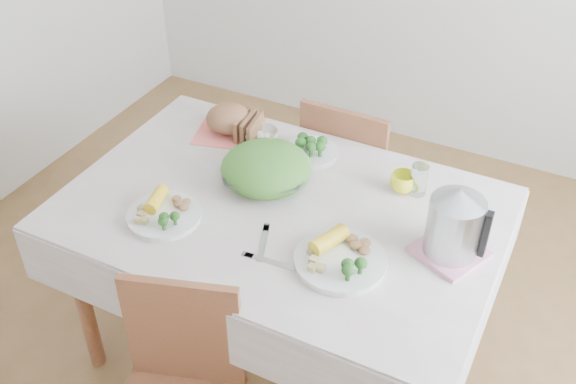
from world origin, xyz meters
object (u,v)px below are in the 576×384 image
at_px(yellow_mug, 403,182).
at_px(dinner_plate_left, 164,216).
at_px(electric_kettle, 455,224).
at_px(dinner_plate_right, 340,261).
at_px(dining_table, 281,286).
at_px(chair_far, 356,172).
at_px(salad_bowl, 266,174).

bearing_deg(yellow_mug, dinner_plate_left, -142.43).
bearing_deg(electric_kettle, dinner_plate_right, -161.86).
xyz_separation_m(dining_table, dinner_plate_right, (0.30, -0.17, 0.40)).
height_order(dinner_plate_left, yellow_mug, yellow_mug).
distance_m(dining_table, chair_far, 0.71).
height_order(dinner_plate_left, electric_kettle, electric_kettle).
distance_m(dinner_plate_left, electric_kettle, 0.96).
bearing_deg(electric_kettle, dinner_plate_left, 179.60).
bearing_deg(dining_table, yellow_mug, 39.02).
relative_size(salad_bowl, dinner_plate_right, 1.04).
xyz_separation_m(salad_bowl, yellow_mug, (0.46, 0.18, -0.00)).
bearing_deg(yellow_mug, chair_far, 128.20).
xyz_separation_m(chair_far, dinner_plate_right, (0.28, -0.87, 0.31)).
bearing_deg(chair_far, electric_kettle, 131.52).
bearing_deg(chair_far, dinner_plate_right, 108.86).
xyz_separation_m(yellow_mug, electric_kettle, (0.24, -0.25, 0.08)).
relative_size(chair_far, electric_kettle, 3.63).
height_order(chair_far, dinner_plate_right, chair_far).
bearing_deg(dinner_plate_right, dining_table, 150.56).
xyz_separation_m(dining_table, electric_kettle, (0.59, 0.03, 0.51)).
bearing_deg(dinner_plate_left, dining_table, 35.94).
xyz_separation_m(dinner_plate_left, electric_kettle, (0.91, 0.27, 0.11)).
distance_m(chair_far, dinner_plate_left, 1.04).
bearing_deg(yellow_mug, electric_kettle, -45.47).
xyz_separation_m(dinner_plate_right, electric_kettle, (0.29, 0.20, 0.11)).
height_order(chair_far, dinner_plate_left, chair_far).
bearing_deg(dinner_plate_left, electric_kettle, 16.27).
bearing_deg(dinner_plate_right, dinner_plate_left, -174.09).
height_order(dining_table, salad_bowl, salad_bowl).
relative_size(chair_far, yellow_mug, 9.47).
bearing_deg(dinner_plate_right, electric_kettle, 34.81).
height_order(dinner_plate_left, dinner_plate_right, dinner_plate_right).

